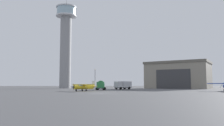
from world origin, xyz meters
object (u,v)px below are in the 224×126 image
Objects in this scene: control_tower at (66,40)px; airplane_yellow at (84,86)px; truck_fuel_tanker_green at (101,85)px; light_post_west at (95,77)px; truck_box_silver at (123,85)px.

control_tower is 53.55m from airplane_yellow.
light_post_west reaches higher than truck_fuel_tanker_green.
truck_fuel_tanker_green is 20.07m from light_post_west.
truck_box_silver is (12.11, 20.67, 0.38)m from airplane_yellow.
truck_box_silver is 0.81× the size of light_post_west.
control_tower is 44.00m from truck_fuel_tanker_green.
truck_fuel_tanker_green is (4.30, 12.96, 0.39)m from airplane_yellow.
control_tower is 7.06× the size of truck_fuel_tanker_green.
truck_fuel_tanker_green reaches higher than airplane_yellow.
truck_box_silver is (25.60, -26.31, -21.50)m from control_tower.
airplane_yellow is (13.49, -46.98, -21.88)m from control_tower.
truck_fuel_tanker_green reaches higher than truck_box_silver.
airplane_yellow is at bearing 19.05° from truck_box_silver.
truck_fuel_tanker_green is at bearing 4.03° from truck_box_silver.
airplane_yellow is 23.96m from truck_box_silver.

